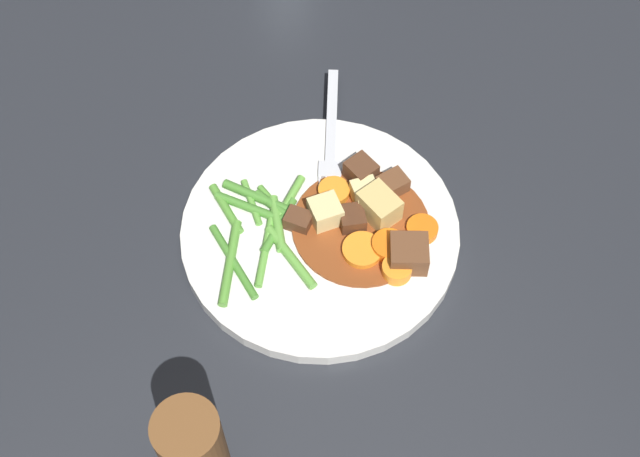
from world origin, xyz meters
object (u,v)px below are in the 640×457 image
meat_chunk_3 (409,254)px  pepper_mill (196,456)px  carrot_slice_0 (334,192)px  carrot_slice_2 (389,246)px  carrot_slice_1 (422,229)px  meat_chunk_0 (392,185)px  potato_chunk_1 (365,195)px  dinner_plate (320,233)px  carrot_slice_3 (397,270)px  meat_chunk_2 (298,220)px  meat_chunk_1 (361,172)px  fork (331,144)px  potato_chunk_0 (325,213)px  meat_chunk_4 (352,219)px  carrot_slice_4 (362,251)px  potato_chunk_2 (379,207)px

meat_chunk_3 → pepper_mill: pepper_mill is taller
carrot_slice_0 → carrot_slice_2: bearing=-76.3°
carrot_slice_1 → meat_chunk_0: meat_chunk_0 is taller
potato_chunk_1 → pepper_mill: pepper_mill is taller
dinner_plate → meat_chunk_3: size_ratio=7.62×
carrot_slice_3 → meat_chunk_2: 0.10m
carrot_slice_0 → potato_chunk_1: potato_chunk_1 is taller
carrot_slice_2 → pepper_mill: bearing=-152.2°
carrot_slice_3 → meat_chunk_1: (0.02, 0.10, 0.01)m
meat_chunk_1 → meat_chunk_3: (-0.00, -0.10, 0.00)m
fork → potato_chunk_0: bearing=-119.3°
dinner_plate → potato_chunk_1: potato_chunk_1 is taller
carrot_slice_1 → potato_chunk_0: potato_chunk_0 is taller
dinner_plate → meat_chunk_3: (0.06, -0.06, 0.02)m
potato_chunk_0 → carrot_slice_1: bearing=-33.8°
potato_chunk_0 → meat_chunk_4: 0.03m
carrot_slice_0 → potato_chunk_0: potato_chunk_0 is taller
carrot_slice_4 → fork: (0.03, 0.12, -0.00)m
dinner_plate → meat_chunk_1: bearing=29.6°
carrot_slice_0 → meat_chunk_3: bearing=-72.5°
carrot_slice_4 → potato_chunk_2: size_ratio=1.02×
dinner_plate → potato_chunk_2: 0.06m
carrot_slice_0 → pepper_mill: 0.29m
carrot_slice_3 → potato_chunk_2: (0.01, 0.06, 0.01)m
potato_chunk_1 → fork: 0.07m
carrot_slice_1 → meat_chunk_0: bearing=93.7°
potato_chunk_1 → potato_chunk_2: size_ratio=0.70×
potato_chunk_2 → meat_chunk_1: size_ratio=1.38×
fork → carrot_slice_3: bearing=-93.6°
carrot_slice_1 → meat_chunk_0: 0.05m
dinner_plate → carrot_slice_3: bearing=-60.1°
carrot_slice_0 → carrot_slice_1: bearing=-52.1°
carrot_slice_1 → carrot_slice_2: 0.04m
meat_chunk_1 → meat_chunk_4: 0.05m
meat_chunk_1 → meat_chunk_4: size_ratio=1.07×
meat_chunk_3 → carrot_slice_4: bearing=144.1°
carrot_slice_1 → meat_chunk_4: (-0.05, 0.03, 0.01)m
carrot_slice_1 → carrot_slice_4: size_ratio=0.81×
carrot_slice_4 → meat_chunk_4: (0.01, 0.03, 0.00)m
carrot_slice_3 → pepper_mill: 0.24m
carrot_slice_2 → pepper_mill: pepper_mill is taller
carrot_slice_2 → carrot_slice_1: bearing=6.3°
meat_chunk_1 → meat_chunk_2: 0.08m
potato_chunk_1 → potato_chunk_2: bearing=-78.9°
dinner_plate → carrot_slice_2: (0.05, -0.05, 0.01)m
carrot_slice_0 → meat_chunk_2: (-0.04, -0.02, 0.00)m
potato_chunk_2 → meat_chunk_4: 0.03m
meat_chunk_4 → dinner_plate: bearing=162.2°
dinner_plate → potato_chunk_1: (0.05, 0.01, 0.02)m
meat_chunk_1 → fork: (-0.01, 0.05, -0.01)m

